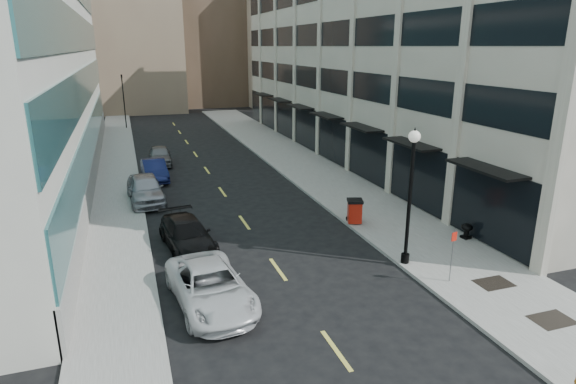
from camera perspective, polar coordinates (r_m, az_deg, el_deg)
sidewalk_right at (r=33.73m, az=4.80°, el=1.33°), size 5.00×80.00×0.15m
sidewalk_left at (r=31.11m, az=-19.61°, el=-0.97°), size 3.00×80.00×0.15m
building_right at (r=43.09m, az=13.29°, el=16.34°), size 15.30×46.50×18.25m
skyline_tan_near at (r=77.93m, az=-18.67°, el=19.68°), size 14.00×18.00×28.00m
skyline_tan_far at (r=88.18m, az=-25.34°, el=16.60°), size 12.00×14.00×22.00m
skyline_stone at (r=79.34m, az=-1.52°, el=17.55°), size 10.00×14.00×20.00m
grate_mid at (r=19.21m, az=28.82°, el=-13.12°), size 1.40×1.00×0.01m
grate_far at (r=20.91m, az=23.22°, el=-9.89°), size 1.40×1.00×0.01m
road_centerline at (r=28.80m, az=-6.62°, el=-1.61°), size 0.15×68.20×0.01m
traffic_signal at (r=57.85m, az=-19.11°, el=12.66°), size 0.66×0.66×6.98m
car_white_van at (r=17.99m, az=-9.17°, el=-11.01°), size 2.97×5.54×1.48m
car_black_pickup at (r=22.89m, az=-11.87°, el=-4.99°), size 2.52×5.03×1.40m
car_silver_sedan at (r=30.23m, az=-16.55°, el=0.36°), size 2.29×5.11×1.70m
car_blue_sedan at (r=35.18m, az=-15.55°, el=2.51°), size 1.76×4.47×1.45m
car_grey_sedan at (r=39.80m, az=-14.94°, el=4.21°), size 1.92×4.40×1.48m
trash_bin at (r=25.47m, az=7.90°, el=-2.17°), size 1.00×1.00×1.28m
lamppost at (r=20.38m, az=14.33°, el=0.72°), size 0.49×0.49×5.87m
sign_post at (r=19.85m, az=18.96°, el=-6.23°), size 0.26×0.08×2.24m
urn_planter at (r=24.88m, az=20.41°, el=-4.17°), size 0.54×0.54×0.74m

